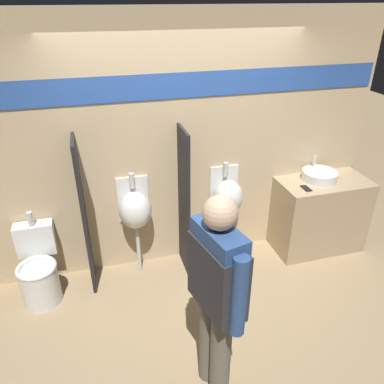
% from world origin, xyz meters
% --- Properties ---
extents(ground_plane, '(16.00, 16.00, 0.00)m').
position_xyz_m(ground_plane, '(0.00, 0.00, 0.00)').
color(ground_plane, '#997F5B').
extents(display_wall, '(4.37, 0.07, 2.70)m').
position_xyz_m(display_wall, '(0.00, 0.60, 1.36)').
color(display_wall, tan).
rests_on(display_wall, ground_plane).
extents(sink_counter, '(1.04, 0.55, 0.89)m').
position_xyz_m(sink_counter, '(1.61, 0.30, 0.45)').
color(sink_counter, tan).
rests_on(sink_counter, ground_plane).
extents(sink_basin, '(0.39, 0.39, 0.25)m').
position_xyz_m(sink_basin, '(1.56, 0.35, 0.95)').
color(sink_basin, silver).
rests_on(sink_basin, sink_counter).
extents(cell_phone, '(0.07, 0.14, 0.01)m').
position_xyz_m(cell_phone, '(1.30, 0.19, 0.90)').
color(cell_phone, black).
rests_on(cell_phone, sink_counter).
extents(divider_near_counter, '(0.03, 0.41, 1.64)m').
position_xyz_m(divider_near_counter, '(-1.06, 0.37, 0.82)').
color(divider_near_counter, black).
rests_on(divider_near_counter, ground_plane).
extents(divider_mid, '(0.03, 0.41, 1.64)m').
position_xyz_m(divider_mid, '(-0.03, 0.37, 0.82)').
color(divider_mid, black).
rests_on(divider_mid, ground_plane).
extents(urinal_near_counter, '(0.34, 0.30, 1.16)m').
position_xyz_m(urinal_near_counter, '(-0.55, 0.43, 0.78)').
color(urinal_near_counter, silver).
rests_on(urinal_near_counter, ground_plane).
extents(urinal_far, '(0.34, 0.30, 1.16)m').
position_xyz_m(urinal_far, '(0.48, 0.43, 0.78)').
color(urinal_far, silver).
rests_on(urinal_far, ground_plane).
extents(toilet, '(0.39, 0.55, 0.90)m').
position_xyz_m(toilet, '(-1.57, 0.27, 0.32)').
color(toilet, silver).
rests_on(toilet, ground_plane).
extents(person_in_vest, '(0.31, 0.59, 1.71)m').
position_xyz_m(person_in_vest, '(-0.19, -1.14, 0.99)').
color(person_in_vest, '#666056').
rests_on(person_in_vest, ground_plane).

